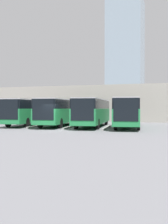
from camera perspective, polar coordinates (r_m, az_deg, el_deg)
ground_plane at (r=27.27m, az=-5.81°, el=-3.68°), size 600.00×600.00×0.00m
bus_0 at (r=30.89m, az=9.03°, el=0.14°), size 3.97×12.10×3.16m
curb_divider_0 at (r=29.66m, az=4.57°, el=-3.16°), size 1.01×6.06×0.15m
bus_1 at (r=31.84m, az=1.80°, el=0.17°), size 3.97×12.10×3.16m
curb_divider_1 at (r=30.91m, az=-2.76°, el=-3.00°), size 1.01×6.06×0.15m
bus_2 at (r=33.26m, az=-4.91°, el=0.20°), size 3.97×12.10×3.16m
curb_divider_2 at (r=32.63m, az=-9.43°, el=-2.81°), size 1.01×6.06×0.15m
bus_3 at (r=35.21m, az=-10.89°, el=0.22°), size 3.97×12.10×3.16m
station_building at (r=48.10m, az=5.10°, el=1.74°), size 37.21×12.86×5.71m
office_tower at (r=177.88m, az=8.41°, el=11.47°), size 21.01×21.01×71.03m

